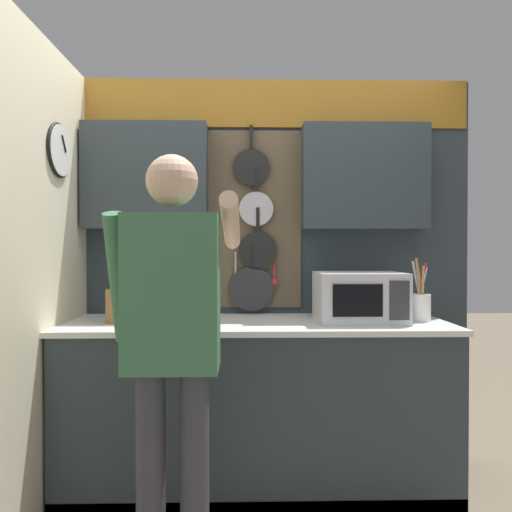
{
  "coord_description": "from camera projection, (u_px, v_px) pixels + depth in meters",
  "views": [
    {
      "loc": [
        -0.06,
        -2.57,
        1.34
      ],
      "look_at": [
        -0.0,
        0.22,
        1.31
      ],
      "focal_mm": 32.0,
      "sensor_mm": 36.0,
      "label": 1
    }
  ],
  "objects": [
    {
      "name": "ground_plane",
      "position": [
        257.0,
        486.0,
        2.58
      ],
      "size": [
        14.0,
        14.0,
        0.0
      ],
      "primitive_type": "plane",
      "color": "#756651"
    },
    {
      "name": "utensil_crock",
      "position": [
        421.0,
        304.0,
        2.58
      ],
      "size": [
        0.1,
        0.1,
        0.36
      ],
      "color": "white",
      "rests_on": "base_cabinet_counter"
    },
    {
      "name": "person",
      "position": [
        173.0,
        324.0,
        1.88
      ],
      "size": [
        0.54,
        0.66,
        1.73
      ],
      "color": "#383842",
      "rests_on": "ground_plane"
    },
    {
      "name": "side_wall",
      "position": [
        31.0,
        276.0,
        2.17
      ],
      "size": [
        0.07,
        1.6,
        2.41
      ],
      "color": "beige",
      "rests_on": "ground_plane"
    },
    {
      "name": "microwave",
      "position": [
        359.0,
        297.0,
        2.57
      ],
      "size": [
        0.48,
        0.37,
        0.28
      ],
      "color": "silver",
      "rests_on": "base_cabinet_counter"
    },
    {
      "name": "back_wall_unit",
      "position": [
        256.0,
        232.0,
        2.87
      ],
      "size": [
        2.71,
        0.2,
        2.41
      ],
      "color": "#2D383D",
      "rests_on": "ground_plane"
    },
    {
      "name": "knife_block",
      "position": [
        118.0,
        304.0,
        2.54
      ],
      "size": [
        0.13,
        0.16,
        0.27
      ],
      "color": "brown",
      "rests_on": "base_cabinet_counter"
    },
    {
      "name": "base_cabinet_counter",
      "position": [
        257.0,
        405.0,
        2.58
      ],
      "size": [
        2.14,
        0.67,
        0.94
      ],
      "color": "#2D383D",
      "rests_on": "ground_plane"
    }
  ]
}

